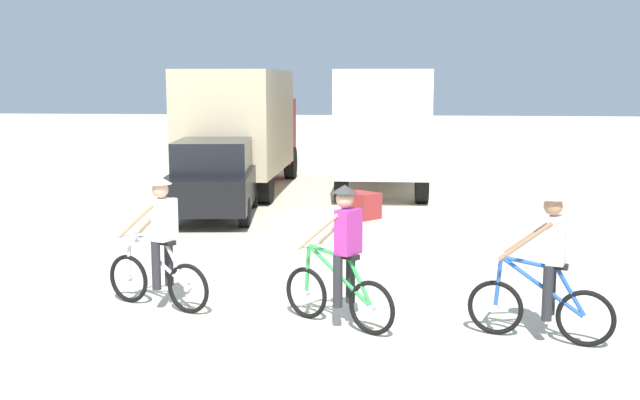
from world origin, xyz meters
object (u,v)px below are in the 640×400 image
(box_truck_tan_camper, at_px, (242,124))
(cyclist_near_camera, at_px, (546,272))
(sedan_parked, at_px, (214,178))
(box_truck_white_box, at_px, (382,124))
(supply_crate, at_px, (362,205))
(cyclist_orange_shirt, at_px, (160,248))
(cyclist_cowboy_hat, at_px, (342,262))

(box_truck_tan_camper, relative_size, cyclist_near_camera, 3.73)
(sedan_parked, height_order, cyclist_near_camera, cyclist_near_camera)
(box_truck_tan_camper, distance_m, box_truck_white_box, 3.94)
(supply_crate, bearing_deg, box_truck_white_box, 85.74)
(sedan_parked, relative_size, supply_crate, 6.06)
(box_truck_tan_camper, bearing_deg, cyclist_orange_shirt, -83.99)
(box_truck_white_box, distance_m, cyclist_cowboy_hat, 12.33)
(supply_crate, bearing_deg, sedan_parked, -177.19)
(box_truck_white_box, height_order, cyclist_cowboy_hat, box_truck_white_box)
(sedan_parked, distance_m, cyclist_orange_shirt, 7.09)
(cyclist_orange_shirt, distance_m, cyclist_cowboy_hat, 2.57)
(cyclist_cowboy_hat, xyz_separation_m, supply_crate, (-0.13, 7.74, -0.55))
(box_truck_tan_camper, bearing_deg, cyclist_cowboy_hat, -72.63)
(supply_crate, bearing_deg, cyclist_near_camera, -72.22)
(cyclist_near_camera, bearing_deg, sedan_parked, 127.02)
(cyclist_near_camera, bearing_deg, cyclist_orange_shirt, 170.54)
(box_truck_tan_camper, distance_m, sedan_parked, 4.36)
(box_truck_tan_camper, distance_m, cyclist_cowboy_hat, 12.42)
(box_truck_white_box, relative_size, cyclist_near_camera, 3.74)
(sedan_parked, bearing_deg, cyclist_near_camera, -52.98)
(box_truck_tan_camper, height_order, cyclist_cowboy_hat, box_truck_tan_camper)
(box_truck_tan_camper, bearing_deg, supply_crate, -48.78)
(box_truck_white_box, relative_size, cyclist_cowboy_hat, 3.74)
(box_truck_tan_camper, height_order, cyclist_orange_shirt, box_truck_tan_camper)
(box_truck_white_box, height_order, cyclist_orange_shirt, box_truck_white_box)
(sedan_parked, distance_m, cyclist_near_camera, 9.83)
(cyclist_near_camera, bearing_deg, box_truck_tan_camper, 116.93)
(cyclist_cowboy_hat, relative_size, cyclist_near_camera, 1.00)
(sedan_parked, xyz_separation_m, cyclist_cowboy_hat, (3.47, -7.58, -0.04))
(sedan_parked, height_order, cyclist_cowboy_hat, cyclist_cowboy_hat)
(cyclist_cowboy_hat, distance_m, supply_crate, 7.76)
(box_truck_tan_camper, distance_m, cyclist_orange_shirt, 11.37)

